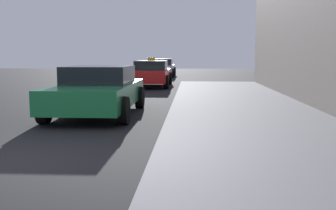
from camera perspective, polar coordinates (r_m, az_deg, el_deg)
ground_plane at (r=6.26m, az=-21.23°, el=-7.88°), size 80.00×80.00×0.00m
sidewalk at (r=5.86m, az=17.50°, el=-7.98°), size 4.00×32.00×0.15m
car_green at (r=10.72m, az=-9.81°, el=2.08°), size 2.05×4.44×1.27m
car_red at (r=20.10m, az=-2.40°, el=4.49°), size 1.92×4.47×1.43m
car_silver at (r=28.92m, az=-0.98°, el=5.29°), size 1.97×4.31×1.27m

